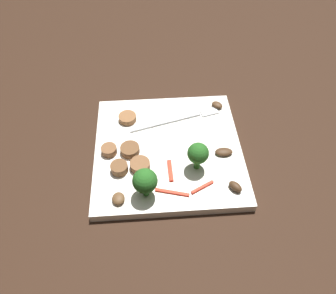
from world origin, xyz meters
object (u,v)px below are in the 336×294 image
Objects in this scene: broccoli_floret_1 at (145,181)px; mushroom_1 at (118,199)px; plate at (168,150)px; sausage_slice_1 at (127,118)px; pepper_strip_0 at (168,171)px; mushroom_2 at (224,152)px; mushroom_0 at (235,187)px; sausage_slice_3 at (109,150)px; sausage_slice_0 at (140,165)px; mushroom_3 at (217,105)px; broccoli_floret_0 at (198,154)px; sausage_slice_2 at (130,150)px; pepper_strip_2 at (202,187)px; pepper_strip_1 at (173,192)px; fork at (182,119)px; sausage_slice_4 at (119,168)px.

broccoli_floret_1 is 2.46× the size of mushroom_1.
plate is 11.33× the size of mushroom_1.
sausage_slice_1 is 0.15m from pepper_strip_0.
mushroom_1 reaches higher than mushroom_2.
sausage_slice_3 is at bearing 156.20° from mushroom_0.
sausage_slice_1 is 0.25m from mushroom_0.
sausage_slice_1 is at bearing 100.80° from sausage_slice_0.
mushroom_1 is 0.29m from mushroom_3.
mushroom_1 is at bearing -133.28° from mushroom_3.
pepper_strip_0 is at bearing -173.33° from broccoli_floret_0.
sausage_slice_0 is (-0.05, -0.04, 0.02)m from plate.
sausage_slice_2 reaches higher than pepper_strip_2.
mushroom_2 is 0.13m from pepper_strip_1.
pepper_strip_2 is at bearing -84.62° from broccoli_floret_0.
sausage_slice_3 is 0.21m from mushroom_2.
sausage_slice_3 is at bearing 124.58° from broccoli_floret_1.
broccoli_floret_0 reaches higher than fork.
broccoli_floret_1 reaches higher than plate.
mushroom_1 is at bearing -175.00° from pepper_strip_1.
mushroom_0 is 0.10m from pepper_strip_1.
mushroom_3 is at bearing 42.09° from sausage_slice_0.
sausage_slice_3 reaches higher than pepper_strip_1.
sausage_slice_2 is 1.47× the size of mushroom_3.
pepper_strip_0 is (0.07, -0.05, -0.00)m from sausage_slice_2.
plate is 0.07m from sausage_slice_0.
sausage_slice_1 is 0.80× the size of pepper_strip_2.
sausage_slice_0 is at bearing -139.83° from plate.
mushroom_0 is (0.15, -0.00, -0.03)m from broccoli_floret_1.
sausage_slice_3 is 0.65× the size of pepper_strip_2.
sausage_slice_3 is at bearing 164.01° from broccoli_floret_0.
sausage_slice_0 is 0.81× the size of pepper_strip_2.
sausage_slice_4 reaches higher than mushroom_1.
pepper_strip_0 is at bearing -36.60° from sausage_slice_2.
broccoli_floret_1 is 1.84× the size of mushroom_2.
sausage_slice_1 reaches higher than pepper_strip_2.
pepper_strip_1 is at bearing -52.60° from sausage_slice_2.
plate is at bearing 2.98° from sausage_slice_3.
sausage_slice_0 is 1.01× the size of sausage_slice_2.
fork is at bearing 28.24° from sausage_slice_3.
mushroom_1 is at bearing -139.57° from fork.
mushroom_2 is 0.73× the size of pepper_strip_0.
mushroom_3 is at bearing 7.24° from fork.
plate is 11.42× the size of mushroom_3.
sausage_slice_4 is (-0.09, -0.05, 0.02)m from plate.
fork is 0.18m from mushroom_0.
fork is 0.13m from broccoli_floret_0.
mushroom_3 is (0.00, 0.20, -0.00)m from mushroom_0.
broccoli_floret_0 is 0.13m from sausage_slice_2.
sausage_slice_1 reaches higher than plate.
sausage_slice_2 is (0.01, -0.08, 0.00)m from sausage_slice_1.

